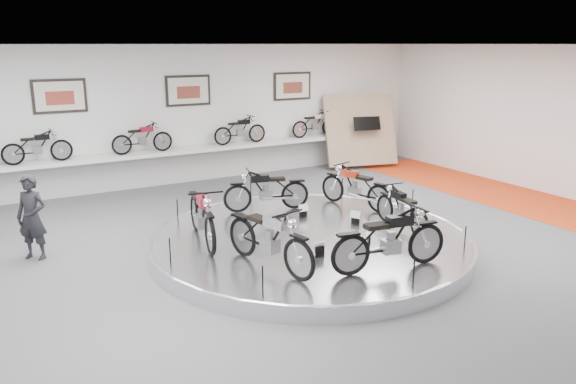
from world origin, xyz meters
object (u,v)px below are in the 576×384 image
display_platform (310,242)px  bike_d (269,237)px  bike_b (266,190)px  bike_f (402,209)px  bike_c (202,214)px  shelf (194,150)px  bike_a (355,186)px  visitor (32,217)px  bike_e (390,239)px

display_platform → bike_d: bearing=-144.5°
bike_b → bike_f: (1.75, -2.60, -0.04)m
display_platform → bike_d: (-1.51, -1.08, 0.70)m
bike_c → bike_f: size_ratio=1.23×
bike_f → display_platform: bearing=76.2°
shelf → bike_c: bearing=-109.5°
bike_a → bike_f: 1.83m
bike_f → visitor: 7.23m
bike_a → bike_d: 4.13m
bike_f → visitor: (-6.63, 2.89, 0.07)m
display_platform → visitor: size_ratio=3.88×
bike_b → bike_d: bearing=79.2°
bike_a → bike_c: 4.00m
bike_c → visitor: size_ratio=1.15×
bike_f → visitor: bearing=73.0°
display_platform → bike_b: (0.04, 1.94, 0.64)m
bike_b → bike_c: bike_c is taller
bike_f → visitor: visitor is taller
bike_c → bike_d: size_ratio=1.02×
display_platform → bike_d: size_ratio=3.43×
shelf → visitor: visitor is taller
bike_e → visitor: visitor is taller
display_platform → bike_b: size_ratio=3.81×
bike_c → visitor: 3.22m
bike_f → bike_d: bearing=103.8°
display_platform → bike_a: bearing=30.5°
shelf → bike_f: (1.78, -7.06, -0.25)m
bike_d → visitor: size_ratio=1.13×
bike_a → bike_e: bearing=136.0°
display_platform → bike_c: 2.25m
visitor → bike_a: bearing=31.2°
bike_b → bike_f: bearing=140.1°
shelf → bike_e: bike_e is taller
bike_a → bike_b: size_ratio=1.01×
display_platform → bike_b: 2.05m
display_platform → bike_b: bearing=88.9°
shelf → bike_e: 8.56m
display_platform → bike_f: (1.78, -0.66, 0.60)m
bike_a → visitor: 6.89m
shelf → visitor: size_ratio=6.67×
bike_c → bike_d: bike_c is taller
bike_c → bike_e: size_ratio=1.03×
bike_e → display_platform: bearing=103.7°
shelf → bike_f: bearing=-75.8°
display_platform → bike_d: 1.99m
bike_e → bike_f: bike_e is taller
bike_b → bike_e: bearing=108.6°
bike_c → bike_e: bike_c is taller
display_platform → visitor: bearing=155.3°
bike_d → bike_f: (3.30, 0.42, -0.10)m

